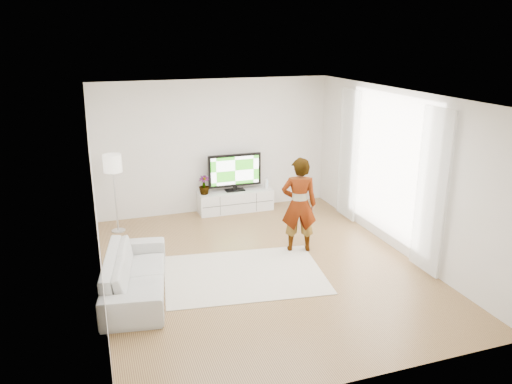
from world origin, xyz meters
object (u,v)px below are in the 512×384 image
object	(u,v)px
media_console	(235,201)
television	(235,171)
rug	(244,274)
floor_lamp	(113,167)
player	(299,205)
sofa	(135,273)

from	to	relation	value
media_console	television	xyz separation A→B (m)	(-0.00, 0.03, 0.66)
rug	floor_lamp	bearing A→B (deg)	124.85
media_console	television	bearing A→B (deg)	90.00
player	floor_lamp	world-z (taller)	player
sofa	player	bearing A→B (deg)	-68.28
player	sofa	distance (m)	2.99
media_console	player	xyz separation A→B (m)	(0.46, -2.33, 0.63)
player	floor_lamp	distance (m)	3.57
television	floor_lamp	world-z (taller)	floor_lamp
floor_lamp	rug	bearing A→B (deg)	-55.15
media_console	floor_lamp	distance (m)	2.74
floor_lamp	media_console	bearing A→B (deg)	8.83
television	rug	world-z (taller)	television
media_console	floor_lamp	size ratio (longest dim) A/B	1.05
media_console	television	size ratio (longest dim) A/B	1.39
player	sofa	size ratio (longest dim) A/B	0.79
television	media_console	bearing A→B (deg)	-90.00
player	television	bearing A→B (deg)	-60.54
rug	television	bearing A→B (deg)	76.20
rug	floor_lamp	size ratio (longest dim) A/B	1.63
media_console	sofa	size ratio (longest dim) A/B	0.76
television	sofa	distance (m)	3.88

